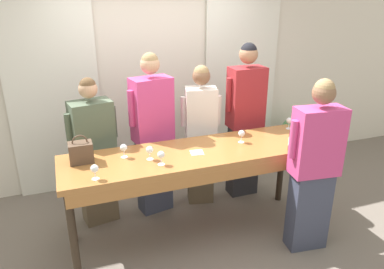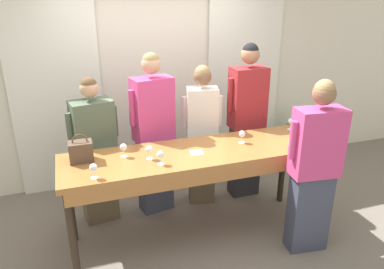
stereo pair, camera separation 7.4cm
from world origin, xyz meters
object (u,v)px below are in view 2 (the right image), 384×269
at_px(wine_bottle, 293,139).
at_px(wine_glass_front_left, 149,150).
at_px(wine_glass_center_left, 242,134).
at_px(potted_plant, 295,139).
at_px(wine_glass_front_right, 160,155).
at_px(guest_cream_sweater, 202,135).
at_px(guest_pink_top, 154,134).
at_px(guest_olive_jacket, 96,152).
at_px(guest_striped_shirt, 247,121).
at_px(wine_glass_front_mid, 123,148).
at_px(wine_glass_center_mid, 93,168).
at_px(host_pouring, 314,168).
at_px(wine_glass_center_right, 291,122).
at_px(tasting_bar, 195,161).
at_px(handbag, 81,151).

distance_m(wine_bottle, wine_glass_front_left, 1.38).
distance_m(wine_glass_center_left, potted_plant, 1.91).
distance_m(wine_glass_front_right, guest_cream_sweater, 1.06).
height_order(wine_glass_front_left, guest_pink_top, guest_pink_top).
xyz_separation_m(guest_olive_jacket, guest_striped_shirt, (1.77, 0.00, 0.15)).
distance_m(wine_bottle, wine_glass_front_mid, 1.62).
bearing_deg(wine_glass_front_right, guest_cream_sweater, 48.77).
xyz_separation_m(wine_glass_center_mid, guest_pink_top, (0.71, 0.86, -0.11)).
bearing_deg(host_pouring, wine_glass_front_right, 164.05).
distance_m(wine_glass_front_left, wine_glass_front_mid, 0.25).
relative_size(guest_cream_sweater, host_pouring, 0.97).
height_order(wine_glass_front_mid, wine_glass_center_right, same).
bearing_deg(wine_glass_center_right, tasting_bar, -168.45).
bearing_deg(wine_glass_front_right, wine_glass_front_mid, 136.45).
height_order(handbag, guest_pink_top, guest_pink_top).
height_order(guest_olive_jacket, guest_cream_sweater, guest_cream_sweater).
bearing_deg(potted_plant, wine_glass_front_right, -150.72).
bearing_deg(tasting_bar, guest_cream_sweater, 64.40).
bearing_deg(wine_glass_front_right, guest_striped_shirt, 32.10).
bearing_deg(handbag, wine_glass_center_left, -2.79).
relative_size(wine_bottle, host_pouring, 0.20).
distance_m(handbag, wine_glass_center_left, 1.59).
relative_size(wine_glass_center_mid, guest_cream_sweater, 0.08).
xyz_separation_m(wine_glass_center_right, potted_plant, (0.73, 0.91, -0.66)).
height_order(wine_glass_center_mid, host_pouring, host_pouring).
distance_m(wine_glass_center_right, guest_olive_jacket, 2.17).
height_order(wine_glass_center_left, potted_plant, wine_glass_center_left).
distance_m(wine_bottle, handbag, 2.00).
bearing_deg(wine_bottle, wine_glass_center_right, 58.94).
bearing_deg(guest_pink_top, wine_glass_front_left, -106.60).
xyz_separation_m(handbag, host_pouring, (2.04, -0.69, -0.17)).
relative_size(wine_glass_front_right, wine_glass_center_left, 1.00).
bearing_deg(potted_plant, guest_striped_shirt, -154.18).
relative_size(tasting_bar, host_pouring, 1.50).
height_order(guest_cream_sweater, guest_striped_shirt, guest_striped_shirt).
height_order(handbag, wine_glass_front_mid, handbag).
bearing_deg(host_pouring, guest_striped_shirt, 95.59).
distance_m(handbag, wine_glass_front_mid, 0.38).
distance_m(wine_glass_center_mid, wine_glass_center_right, 2.25).
distance_m(wine_glass_front_mid, guest_olive_jacket, 0.61).
bearing_deg(tasting_bar, handbag, 171.76).
xyz_separation_m(wine_glass_front_left, potted_plant, (2.41, 1.17, -0.66)).
relative_size(guest_pink_top, guest_cream_sweater, 1.10).
height_order(wine_glass_front_mid, guest_pink_top, guest_pink_top).
height_order(wine_bottle, wine_glass_center_right, wine_bottle).
xyz_separation_m(guest_pink_top, guest_cream_sweater, (0.57, 0.00, -0.07)).
distance_m(handbag, wine_glass_center_right, 2.28).
xyz_separation_m(handbag, guest_cream_sweater, (1.36, 0.48, -0.19)).
height_order(tasting_bar, host_pouring, host_pouring).
height_order(tasting_bar, wine_glass_front_mid, wine_glass_front_mid).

